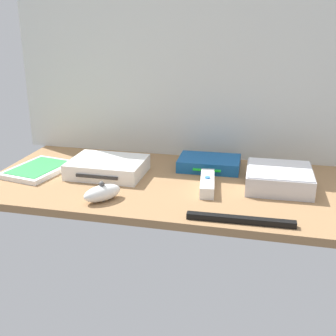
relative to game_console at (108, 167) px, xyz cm
name	(u,v)px	position (x,y,z in cm)	size (l,w,h in cm)	color
ground_plane	(168,185)	(18.25, -1.74, -3.20)	(100.00, 48.00, 2.00)	#936D47
back_wall	(187,55)	(18.25, 22.86, 29.80)	(110.00, 1.20, 64.00)	silver
game_console	(108,167)	(0.00, 0.00, 0.00)	(21.02, 16.53, 4.40)	white
mini_computer	(279,178)	(47.83, 0.92, 0.44)	(17.39, 17.39, 5.30)	silver
game_case	(38,169)	(-20.62, -2.73, -1.44)	(16.90, 21.20, 1.56)	white
network_router	(209,163)	(27.76, 11.44, -0.50)	(18.31, 12.74, 3.40)	#145193
remote_wand	(207,183)	(29.52, -4.38, -0.69)	(5.46, 15.14, 3.40)	white
remote_nunchuk	(102,193)	(5.40, -17.94, -0.16)	(9.69, 10.55, 5.10)	white
sensor_bar	(240,220)	(39.57, -22.33, -1.50)	(24.00, 1.80, 1.40)	black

